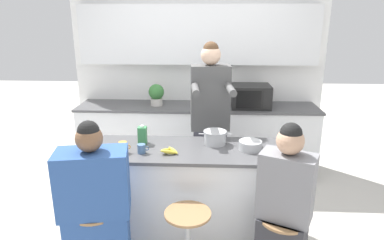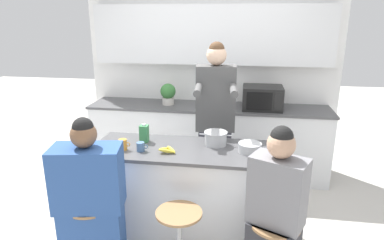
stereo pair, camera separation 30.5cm
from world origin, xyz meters
TOP-DOWN VIEW (x-y plane):
  - ground_plane at (0.00, 0.00)m, footprint 16.00×16.00m
  - wall_back at (0.00, 1.73)m, footprint 3.34×0.22m
  - back_counter at (0.00, 1.44)m, footprint 3.10×0.60m
  - kitchen_island at (0.00, 0.00)m, footprint 1.79×0.65m
  - person_cooking at (0.16, 0.61)m, footprint 0.45×0.62m
  - person_wrapped_blanket at (-0.70, -0.62)m, footprint 0.56×0.38m
  - person_seated_near at (0.71, -0.62)m, footprint 0.44×0.39m
  - cooking_pot at (0.21, 0.13)m, footprint 0.30×0.21m
  - fruit_bowl at (0.52, 0.01)m, footprint 0.20×0.20m
  - coffee_cup_near at (-0.59, -0.12)m, footprint 0.10×0.07m
  - coffee_cup_far at (-0.43, -0.12)m, footprint 0.10×0.07m
  - banana_bunch at (-0.19, -0.12)m, footprint 0.17×0.12m
  - juice_carton at (-0.46, 0.11)m, footprint 0.08×0.08m
  - microwave at (0.68, 1.41)m, footprint 0.49×0.40m
  - potted_plant at (-0.53, 1.44)m, footprint 0.20×0.20m

SIDE VIEW (x-z plane):
  - ground_plane at x=0.00m, z-range 0.00..0.00m
  - kitchen_island at x=0.00m, z-range 0.01..0.92m
  - back_counter at x=0.00m, z-range 0.00..0.94m
  - person_seated_near at x=0.71m, z-range -0.06..1.31m
  - person_wrapped_blanket at x=-0.70m, z-range -0.05..1.31m
  - person_cooking at x=0.16m, z-range 0.00..1.82m
  - banana_bunch at x=-0.19m, z-range 0.91..0.97m
  - fruit_bowl at x=0.52m, z-range 0.92..1.00m
  - coffee_cup_far at x=-0.43m, z-range 0.92..1.00m
  - coffee_cup_near at x=-0.59m, z-range 0.92..1.01m
  - cooking_pot at x=0.21m, z-range 0.92..1.04m
  - juice_carton at x=-0.46m, z-range 0.91..1.09m
  - microwave at x=0.68m, z-range 0.94..1.22m
  - potted_plant at x=-0.53m, z-range 0.95..1.23m
  - wall_back at x=0.00m, z-range 0.19..2.89m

